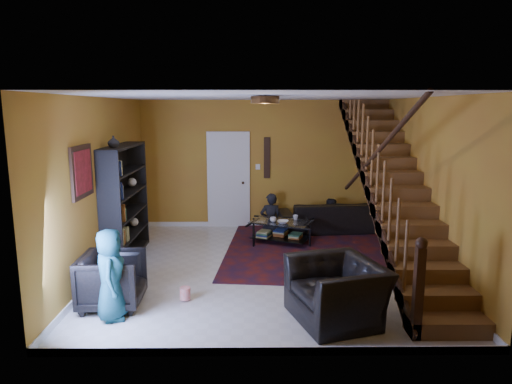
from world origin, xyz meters
TOP-DOWN VIEW (x-y plane):
  - floor at (0.00, 0.00)m, footprint 5.50×5.50m
  - room at (-1.33, 1.33)m, footprint 5.50×5.50m
  - staircase at (2.12, -0.00)m, footprint 0.95×5.02m
  - bookshelf at (-2.40, 0.60)m, footprint 0.35×1.80m
  - door at (-0.70, 2.73)m, footprint 0.82×0.05m
  - framed_picture at (-2.57, -0.90)m, footprint 0.04×0.74m
  - wall_hanging at (0.15, 2.73)m, footprint 0.14×0.03m
  - ceiling_fixture at (0.00, -0.80)m, footprint 0.40×0.40m
  - rug at (0.96, 0.98)m, footprint 3.50×3.91m
  - sofa at (1.50, 2.30)m, footprint 2.28×1.08m
  - armchair_left at (-2.05, -1.47)m, footprint 0.83×0.81m
  - armchair_right at (0.88, -1.88)m, footprint 1.30×1.40m
  - person_adult_a at (0.22, 2.35)m, footprint 0.49×0.35m
  - person_adult_b at (1.50, 2.35)m, footprint 0.62×0.51m
  - person_child at (-1.95, -1.84)m, footprint 0.48×0.63m
  - coffee_table at (0.39, 1.44)m, footprint 1.30×1.06m
  - cup_a at (0.23, 1.40)m, footprint 0.15×0.15m
  - cup_b at (0.68, 1.56)m, footprint 0.13×0.13m
  - bowl at (0.42, 1.30)m, footprint 0.26×0.26m
  - vase at (-2.41, 0.10)m, footprint 0.18×0.18m
  - popcorn_bucket at (-1.11, -1.30)m, footprint 0.16×0.16m

SIDE VIEW (x-z plane):
  - floor at x=0.00m, z-range 0.00..0.00m
  - rug at x=0.96m, z-range 0.00..0.02m
  - room at x=-1.33m, z-range -2.70..2.80m
  - popcorn_bucket at x=-1.11m, z-range 0.02..0.19m
  - person_adult_b at x=1.50m, z-range -0.45..0.71m
  - person_adult_a at x=0.22m, z-range -0.45..0.83m
  - coffee_table at x=0.39m, z-range 0.03..0.46m
  - sofa at x=1.50m, z-range 0.00..0.64m
  - armchair_left at x=-2.05m, z-range 0.00..0.73m
  - armchair_right at x=0.88m, z-range 0.00..0.75m
  - bowl at x=0.42m, z-range 0.43..0.49m
  - cup_a at x=0.23m, z-range 0.43..0.53m
  - cup_b at x=0.68m, z-range 0.43..0.53m
  - person_child at x=-1.95m, z-range 0.00..1.17m
  - bookshelf at x=-2.40m, z-range -0.04..1.96m
  - door at x=-0.70m, z-range 0.00..2.05m
  - staircase at x=2.12m, z-range -0.19..2.99m
  - wall_hanging at x=0.15m, z-range 1.10..2.00m
  - framed_picture at x=-2.57m, z-range 1.38..2.12m
  - vase at x=-2.41m, z-range 2.00..2.19m
  - ceiling_fixture at x=0.00m, z-range 2.69..2.79m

